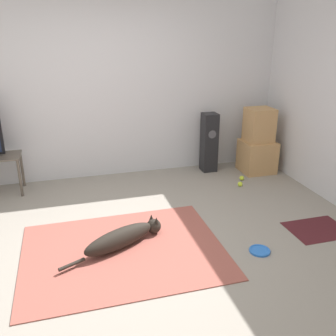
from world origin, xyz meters
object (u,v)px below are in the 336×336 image
at_px(frisbee, 260,251).
at_px(tennis_ball_by_boxes, 242,178).
at_px(floor_speaker, 209,142).
at_px(dog, 124,237).
at_px(cardboard_box_upper, 259,125).
at_px(tennis_ball_near_speaker, 240,184).
at_px(cardboard_box_lower, 257,156).

distance_m(frisbee, tennis_ball_by_boxes, 1.83).
bearing_deg(floor_speaker, dog, -131.92).
bearing_deg(cardboard_box_upper, tennis_ball_near_speaker, -135.58).
distance_m(dog, tennis_ball_near_speaker, 2.09).
bearing_deg(tennis_ball_near_speaker, frisbee, -109.25).
height_order(cardboard_box_lower, cardboard_box_upper, cardboard_box_upper).
bearing_deg(dog, tennis_ball_by_boxes, 33.56).
xyz_separation_m(cardboard_box_lower, floor_speaker, (-0.69, 0.24, 0.20)).
relative_size(cardboard_box_upper, tennis_ball_by_boxes, 7.44).
height_order(cardboard_box_upper, tennis_ball_near_speaker, cardboard_box_upper).
height_order(cardboard_box_lower, tennis_ball_near_speaker, cardboard_box_lower).
bearing_deg(dog, frisbee, -19.49).
xyz_separation_m(cardboard_box_lower, cardboard_box_upper, (-0.00, 0.01, 0.48)).
height_order(floor_speaker, tennis_ball_by_boxes, floor_speaker).
distance_m(cardboard_box_upper, floor_speaker, 0.77).
height_order(cardboard_box_upper, tennis_ball_by_boxes, cardboard_box_upper).
bearing_deg(floor_speaker, cardboard_box_lower, -18.93).
xyz_separation_m(frisbee, tennis_ball_by_boxes, (0.65, 1.71, 0.02)).
xyz_separation_m(cardboard_box_upper, tennis_ball_near_speaker, (-0.49, -0.48, -0.68)).
distance_m(frisbee, cardboard_box_upper, 2.35).
bearing_deg(tennis_ball_near_speaker, cardboard_box_lower, 43.66).
bearing_deg(frisbee, tennis_ball_near_speaker, 70.75).
relative_size(cardboard_box_lower, tennis_ball_by_boxes, 7.16).
bearing_deg(cardboard_box_upper, frisbee, -117.03).
height_order(frisbee, tennis_ball_by_boxes, tennis_ball_by_boxes).
distance_m(frisbee, cardboard_box_lower, 2.25).
distance_m(dog, floor_speaker, 2.41).
distance_m(dog, cardboard_box_lower, 2.76).
distance_m(cardboard_box_lower, cardboard_box_upper, 0.48).
relative_size(floor_speaker, tennis_ball_by_boxes, 13.32).
height_order(floor_speaker, tennis_ball_near_speaker, floor_speaker).
relative_size(dog, tennis_ball_near_speaker, 16.00).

